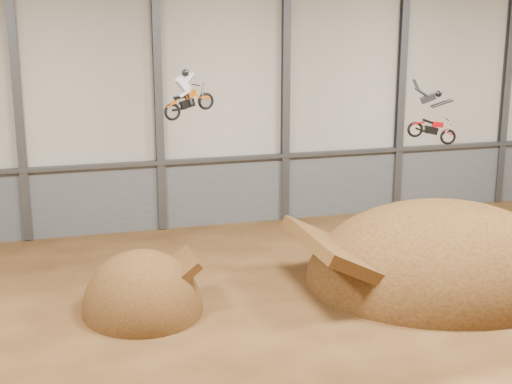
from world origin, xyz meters
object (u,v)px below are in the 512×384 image
takeoff_ramp (143,310)px  fmx_rider_a (191,90)px  fmx_rider_b (431,113)px  landing_ramp (439,279)px

takeoff_ramp → fmx_rider_a: size_ratio=2.57×
fmx_rider_b → fmx_rider_a: bearing=-177.3°
fmx_rider_a → takeoff_ramp: bearing=-170.2°
takeoff_ramp → fmx_rider_a: fmx_rider_a is taller
fmx_rider_b → landing_ramp: bearing=54.0°
landing_ramp → fmx_rider_a: 13.13m
takeoff_ramp → landing_ramp: (12.43, -0.28, 0.00)m
landing_ramp → fmx_rider_a: fmx_rider_a is taller
landing_ramp → fmx_rider_b: bearing=-143.5°
landing_ramp → fmx_rider_b: size_ratio=4.58×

